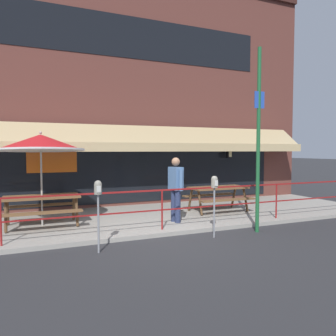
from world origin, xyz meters
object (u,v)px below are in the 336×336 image
at_px(picnic_table_centre, 218,192).
at_px(street_sign_pole, 258,139).
at_px(picnic_table_left, 42,202).
at_px(pedestrian_walking, 176,186).
at_px(parking_meter_far, 214,188).
at_px(parking_meter_near, 98,194).
at_px(patio_umbrella_left, 41,143).

height_order(picnic_table_centre, street_sign_pole, street_sign_pole).
xyz_separation_m(picnic_table_left, pedestrian_walking, (3.28, -0.85, 0.35)).
xyz_separation_m(parking_meter_far, street_sign_pole, (1.23, 0.03, 1.14)).
bearing_deg(picnic_table_left, parking_meter_far, -32.10).
height_order(picnic_table_centre, parking_meter_near, parking_meter_near).
bearing_deg(street_sign_pole, parking_meter_near, -178.06).
distance_m(picnic_table_centre, street_sign_pole, 2.77).
bearing_deg(parking_meter_far, picnic_table_centre, 56.72).
relative_size(patio_umbrella_left, parking_meter_near, 1.67).
distance_m(picnic_table_centre, patio_umbrella_left, 5.32).
xyz_separation_m(patio_umbrella_left, street_sign_pole, (4.84, -2.35, 0.10)).
height_order(picnic_table_left, patio_umbrella_left, patio_umbrella_left).
xyz_separation_m(parking_meter_near, parking_meter_far, (2.66, 0.10, 0.00)).
bearing_deg(street_sign_pole, parking_meter_far, -178.58).
xyz_separation_m(picnic_table_left, patio_umbrella_left, (-0.00, 0.12, 1.47)).
xyz_separation_m(parking_meter_near, street_sign_pole, (3.89, 0.13, 1.14)).
bearing_deg(picnic_table_centre, parking_meter_near, -150.14).
height_order(pedestrian_walking, parking_meter_near, pedestrian_walking).
bearing_deg(pedestrian_walking, parking_meter_far, -76.91).
height_order(picnic_table_centre, pedestrian_walking, pedestrian_walking).
bearing_deg(patio_umbrella_left, parking_meter_far, -33.44).
distance_m(parking_meter_near, parking_meter_far, 2.66).
relative_size(parking_meter_near, street_sign_pole, 0.32).
bearing_deg(parking_meter_far, patio_umbrella_left, 146.56).
height_order(picnic_table_centre, patio_umbrella_left, patio_umbrella_left).
height_order(patio_umbrella_left, parking_meter_far, patio_umbrella_left).
height_order(picnic_table_left, picnic_table_centre, same).
xyz_separation_m(pedestrian_walking, parking_meter_far, (0.33, -1.42, 0.09)).
xyz_separation_m(picnic_table_left, street_sign_pole, (4.84, -2.23, 1.58)).
height_order(picnic_table_centre, parking_meter_far, parking_meter_far).
bearing_deg(parking_meter_far, street_sign_pole, 1.42).
bearing_deg(parking_meter_far, parking_meter_near, -177.82).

